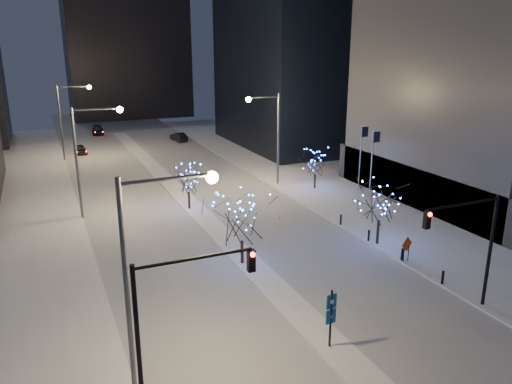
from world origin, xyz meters
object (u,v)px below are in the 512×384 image
wayfinding_sign (331,313)px  street_lamp_east (271,128)px  street_lamp_w_near (149,253)px  traffic_signal_east (472,236)px  holiday_tree_median_far (188,179)px  construction_sign (407,247)px  street_lamp_w_mid (88,147)px  holiday_tree_plaza_far (315,163)px  street_lamp_w_far (68,112)px  holiday_tree_median_near (242,219)px  car_far (98,130)px  holiday_tree_plaza_near (380,202)px  car_mid (179,137)px  car_near (80,149)px  traffic_signal_west (174,308)px

wayfinding_sign → street_lamp_east: bearing=64.4°
street_lamp_w_near → traffic_signal_east: 17.99m
holiday_tree_median_far → construction_sign: 20.86m
street_lamp_w_mid → holiday_tree_plaza_far: size_ratio=2.38×
street_lamp_w_far → holiday_tree_median_near: street_lamp_w_far is taller
street_lamp_w_near → car_far: 69.62m
street_lamp_w_near → holiday_tree_plaza_near: size_ratio=1.91×
street_lamp_east → holiday_tree_plaza_far: 6.12m
street_lamp_w_near → holiday_tree_plaza_near: bearing=25.6°
holiday_tree_median_far → holiday_tree_plaza_far: 14.39m
street_lamp_w_near → street_lamp_east: same height
street_lamp_w_near → car_mid: 60.24m
car_near → holiday_tree_plaza_far: (21.48, -28.94, 2.25)m
street_lamp_w_far → car_far: (5.50, 19.16, -5.81)m
street_lamp_w_near → construction_sign: street_lamp_w_near is taller
holiday_tree_plaza_near → wayfinding_sign: bearing=-136.1°
street_lamp_east → traffic_signal_west: bearing=-121.7°
traffic_signal_west → holiday_tree_median_far: size_ratio=1.58×
holiday_tree_plaza_far → wayfinding_sign: 29.31m
traffic_signal_east → car_near: 57.28m
street_lamp_w_far → traffic_signal_east: bearing=-70.7°
car_far → holiday_tree_median_near: bearing=-82.4°
car_mid → holiday_tree_median_near: 48.17m
wayfinding_sign → construction_sign: (10.49, 6.71, -0.74)m
car_mid → street_lamp_w_mid: bearing=53.7°
traffic_signal_west → car_near: traffic_signal_west is taller
street_lamp_w_mid → construction_sign: street_lamp_w_mid is taller
car_mid → holiday_tree_plaza_far: 33.50m
street_lamp_east → holiday_tree_median_far: bearing=-156.9°
street_lamp_w_mid → holiday_tree_median_near: (8.44, -14.78, -3.02)m
street_lamp_w_mid → car_mid: street_lamp_w_mid is taller
car_mid → holiday_tree_plaza_near: bearing=84.1°
traffic_signal_west → car_mid: traffic_signal_west is taller
street_lamp_w_far → wayfinding_sign: (8.75, -51.00, -4.46)m
car_mid → holiday_tree_plaza_far: (6.09, -32.87, 2.20)m
car_near → wayfinding_sign: bearing=-86.1°
holiday_tree_plaza_far → wayfinding_sign: bearing=-118.6°
car_near → street_lamp_w_near: bearing=-95.2°
traffic_signal_east → traffic_signal_west: bearing=-176.7°
car_far → holiday_tree_plaza_far: 47.72m
holiday_tree_plaza_far → construction_sign: size_ratio=2.19×
holiday_tree_median_far → holiday_tree_plaza_near: bearing=-52.2°
street_lamp_w_mid → traffic_signal_east: street_lamp_w_mid is taller
street_lamp_w_near → holiday_tree_plaza_far: street_lamp_w_near is taller
car_far → wayfinding_sign: 70.25m
traffic_signal_west → holiday_tree_plaza_far: size_ratio=1.66×
car_near → holiday_tree_median_near: (7.14, -43.44, 2.84)m
street_lamp_east → car_far: bearing=108.2°
street_lamp_w_far → construction_sign: 48.56m
street_lamp_w_far → traffic_signal_east: size_ratio=1.43×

